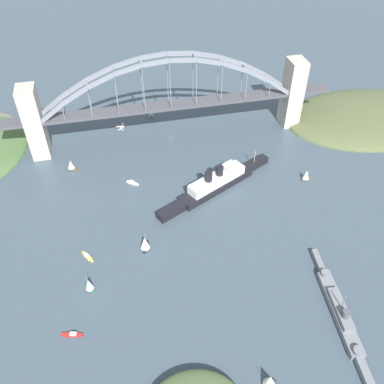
{
  "coord_description": "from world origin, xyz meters",
  "views": [
    {
      "loc": [
        47.47,
        289.09,
        199.8
      ],
      "look_at": [
        0.0,
        79.68,
        8.0
      ],
      "focal_mm": 39.13,
      "sensor_mm": 36.0,
      "label": 1
    }
  ],
  "objects_px": {
    "ocean_liner": "(216,183)",
    "small_boat_2": "(145,243)",
    "small_boat_0": "(89,284)",
    "small_boat_5": "(269,381)",
    "small_boat_3": "(72,335)",
    "harbor_arch_bridge": "(170,105)",
    "small_boat_7": "(132,183)",
    "small_boat_6": "(306,175)",
    "seaplane_taxiing_near_bridge": "(151,114)",
    "seaplane_second_in_formation": "(121,127)",
    "small_boat_4": "(87,256)",
    "naval_cruiser": "(340,313)",
    "small_boat_1": "(71,165)"
  },
  "relations": [
    {
      "from": "ocean_liner",
      "to": "small_boat_2",
      "type": "relative_size",
      "value": 8.21
    },
    {
      "from": "small_boat_0",
      "to": "small_boat_5",
      "type": "bearing_deg",
      "value": 137.29
    },
    {
      "from": "small_boat_0",
      "to": "small_boat_3",
      "type": "height_order",
      "value": "small_boat_0"
    },
    {
      "from": "harbor_arch_bridge",
      "to": "small_boat_2",
      "type": "xyz_separation_m",
      "value": [
        38.03,
        116.27,
        -26.0
      ]
    },
    {
      "from": "small_boat_5",
      "to": "small_boat_7",
      "type": "xyz_separation_m",
      "value": [
        45.45,
        -160.81,
        -3.84
      ]
    },
    {
      "from": "small_boat_0",
      "to": "small_boat_6",
      "type": "xyz_separation_m",
      "value": [
        -159.94,
        -63.07,
        -0.02
      ]
    },
    {
      "from": "seaplane_taxiing_near_bridge",
      "to": "small_boat_5",
      "type": "bearing_deg",
      "value": 94.04
    },
    {
      "from": "ocean_liner",
      "to": "seaplane_second_in_formation",
      "type": "distance_m",
      "value": 110.27
    },
    {
      "from": "ocean_liner",
      "to": "small_boat_4",
      "type": "distance_m",
      "value": 103.33
    },
    {
      "from": "naval_cruiser",
      "to": "ocean_liner",
      "type": "bearing_deg",
      "value": -71.9
    },
    {
      "from": "harbor_arch_bridge",
      "to": "small_boat_2",
      "type": "distance_m",
      "value": 125.06
    },
    {
      "from": "small_boat_5",
      "to": "small_boat_0",
      "type": "bearing_deg",
      "value": -42.71
    },
    {
      "from": "seaplane_taxiing_near_bridge",
      "to": "small_boat_4",
      "type": "height_order",
      "value": "seaplane_taxiing_near_bridge"
    },
    {
      "from": "ocean_liner",
      "to": "small_boat_5",
      "type": "height_order",
      "value": "ocean_liner"
    },
    {
      "from": "harbor_arch_bridge",
      "to": "seaplane_taxiing_near_bridge",
      "type": "distance_m",
      "value": 49.13
    },
    {
      "from": "seaplane_second_in_formation",
      "to": "small_boat_4",
      "type": "xyz_separation_m",
      "value": [
        34.12,
        137.04,
        -1.33
      ]
    },
    {
      "from": "ocean_liner",
      "to": "small_boat_4",
      "type": "relative_size",
      "value": 9.45
    },
    {
      "from": "harbor_arch_bridge",
      "to": "small_boat_7",
      "type": "bearing_deg",
      "value": 53.41
    },
    {
      "from": "harbor_arch_bridge",
      "to": "ocean_liner",
      "type": "bearing_deg",
      "value": 105.53
    },
    {
      "from": "small_boat_4",
      "to": "small_boat_6",
      "type": "xyz_separation_m",
      "value": [
        -160.56,
        -38.98,
        3.83
      ]
    },
    {
      "from": "harbor_arch_bridge",
      "to": "small_boat_6",
      "type": "bearing_deg",
      "value": 138.79
    },
    {
      "from": "small_boat_1",
      "to": "small_boat_5",
      "type": "bearing_deg",
      "value": 115.25
    },
    {
      "from": "small_boat_1",
      "to": "harbor_arch_bridge",
      "type": "bearing_deg",
      "value": -163.01
    },
    {
      "from": "harbor_arch_bridge",
      "to": "small_boat_6",
      "type": "relative_size",
      "value": 27.53
    },
    {
      "from": "seaplane_taxiing_near_bridge",
      "to": "small_boat_0",
      "type": "relative_size",
      "value": 1.07
    },
    {
      "from": "harbor_arch_bridge",
      "to": "small_boat_2",
      "type": "height_order",
      "value": "harbor_arch_bridge"
    },
    {
      "from": "harbor_arch_bridge",
      "to": "seaplane_taxiing_near_bridge",
      "type": "xyz_separation_m",
      "value": [
        10.91,
        -37.97,
        -29.22
      ]
    },
    {
      "from": "small_boat_7",
      "to": "small_boat_6",
      "type": "bearing_deg",
      "value": 169.14
    },
    {
      "from": "small_boat_2",
      "to": "small_boat_4",
      "type": "distance_m",
      "value": 35.86
    },
    {
      "from": "ocean_liner",
      "to": "seaplane_second_in_formation",
      "type": "height_order",
      "value": "ocean_liner"
    },
    {
      "from": "small_boat_4",
      "to": "small_boat_0",
      "type": "bearing_deg",
      "value": 91.48
    },
    {
      "from": "small_boat_1",
      "to": "seaplane_second_in_formation",
      "type": "bearing_deg",
      "value": -132.08
    },
    {
      "from": "seaplane_taxiing_near_bridge",
      "to": "small_boat_7",
      "type": "bearing_deg",
      "value": 72.87
    },
    {
      "from": "small_boat_7",
      "to": "ocean_liner",
      "type": "bearing_deg",
      "value": 161.98
    },
    {
      "from": "naval_cruiser",
      "to": "small_boat_6",
      "type": "xyz_separation_m",
      "value": [
        -29.65,
        -109.83,
        1.8
      ]
    },
    {
      "from": "naval_cruiser",
      "to": "seaplane_taxiing_near_bridge",
      "type": "bearing_deg",
      "value": -73.06
    },
    {
      "from": "naval_cruiser",
      "to": "small_boat_7",
      "type": "height_order",
      "value": "naval_cruiser"
    },
    {
      "from": "seaplane_second_in_formation",
      "to": "small_boat_3",
      "type": "relative_size",
      "value": 0.95
    },
    {
      "from": "ocean_liner",
      "to": "small_boat_6",
      "type": "distance_m",
      "value": 67.42
    },
    {
      "from": "small_boat_5",
      "to": "seaplane_second_in_formation",
      "type": "bearing_deg",
      "value": -78.85
    },
    {
      "from": "seaplane_second_in_formation",
      "to": "small_boat_6",
      "type": "height_order",
      "value": "small_boat_6"
    },
    {
      "from": "seaplane_taxiing_near_bridge",
      "to": "harbor_arch_bridge",
      "type": "bearing_deg",
      "value": 106.04
    },
    {
      "from": "small_boat_7",
      "to": "seaplane_taxiing_near_bridge",
      "type": "bearing_deg",
      "value": -107.13
    },
    {
      "from": "small_boat_7",
      "to": "small_boat_1",
      "type": "bearing_deg",
      "value": -32.09
    },
    {
      "from": "small_boat_2",
      "to": "small_boat_5",
      "type": "height_order",
      "value": "small_boat_2"
    },
    {
      "from": "small_boat_0",
      "to": "small_boat_7",
      "type": "xyz_separation_m",
      "value": [
        -34.31,
        -87.17,
        -3.72
      ]
    },
    {
      "from": "small_boat_4",
      "to": "seaplane_second_in_formation",
      "type": "bearing_deg",
      "value": -103.98
    },
    {
      "from": "harbor_arch_bridge",
      "to": "small_boat_5",
      "type": "relative_size",
      "value": 25.19
    },
    {
      "from": "small_boat_0",
      "to": "small_boat_7",
      "type": "height_order",
      "value": "small_boat_0"
    },
    {
      "from": "small_boat_0",
      "to": "small_boat_4",
      "type": "relative_size",
      "value": 1.0
    }
  ]
}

